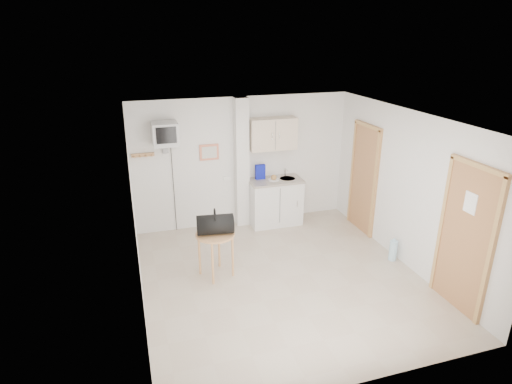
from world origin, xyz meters
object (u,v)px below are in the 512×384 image
object	(u,v)px
crt_television	(165,135)
water_bottle	(393,250)
round_table	(215,239)
duffel_bag	(215,224)

from	to	relation	value
crt_television	water_bottle	size ratio (longest dim) A/B	5.46
crt_television	round_table	xyz separation A→B (m)	(0.50, -1.62, -1.31)
round_table	water_bottle	bearing A→B (deg)	-7.89
round_table	duffel_bag	distance (m)	0.26
round_table	crt_television	bearing A→B (deg)	107.03
crt_television	water_bottle	xyz separation A→B (m)	(3.43, -2.03, -1.76)
round_table	duffel_bag	world-z (taller)	duffel_bag
duffel_bag	water_bottle	world-z (taller)	duffel_bag
water_bottle	duffel_bag	bearing A→B (deg)	172.24
round_table	water_bottle	size ratio (longest dim) A/B	1.85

